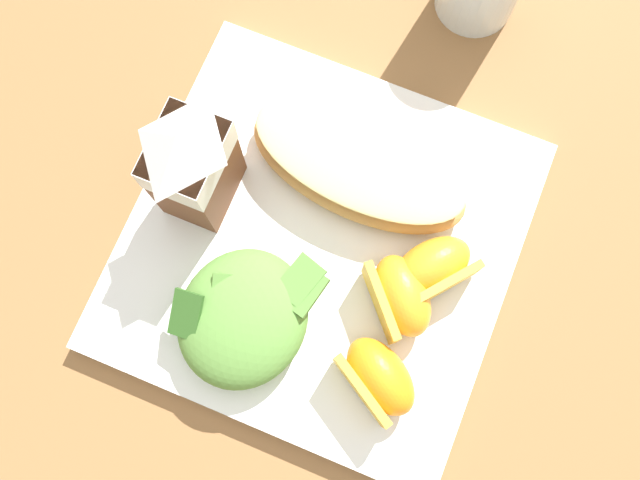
{
  "coord_description": "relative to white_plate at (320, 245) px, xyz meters",
  "views": [
    {
      "loc": [
        -0.1,
        -0.04,
        0.51
      ],
      "look_at": [
        0.0,
        0.0,
        0.03
      ],
      "focal_mm": 38.65,
      "sensor_mm": 36.0,
      "label": 1
    }
  ],
  "objects": [
    {
      "name": "green_salad_pile",
      "position": [
        -0.07,
        0.03,
        0.03
      ],
      "size": [
        0.11,
        0.1,
        0.04
      ],
      "color": "#5B8E3D",
      "rests_on": "white_plate"
    },
    {
      "name": "cheesy_pizza_bread",
      "position": [
        0.06,
        -0.01,
        0.03
      ],
      "size": [
        0.09,
        0.18,
        0.04
      ],
      "color": "tan",
      "rests_on": "white_plate"
    },
    {
      "name": "ground",
      "position": [
        0.0,
        0.0,
        -0.01
      ],
      "size": [
        3.0,
        3.0,
        0.0
      ],
      "primitive_type": "plane",
      "color": "olive"
    },
    {
      "name": "orange_wedge_front",
      "position": [
        -0.08,
        -0.07,
        0.03
      ],
      "size": [
        0.06,
        0.07,
        0.04
      ],
      "color": "orange",
      "rests_on": "white_plate"
    },
    {
      "name": "milk_carton",
      "position": [
        0.01,
        0.1,
        0.07
      ],
      "size": [
        0.06,
        0.05,
        0.11
      ],
      "color": "brown",
      "rests_on": "white_plate"
    },
    {
      "name": "orange_wedge_middle",
      "position": [
        -0.02,
        -0.07,
        0.03
      ],
      "size": [
        0.07,
        0.07,
        0.04
      ],
      "color": "orange",
      "rests_on": "white_plate"
    },
    {
      "name": "white_plate",
      "position": [
        0.0,
        0.0,
        0.0
      ],
      "size": [
        0.28,
        0.28,
        0.02
      ],
      "primitive_type": "cube",
      "color": "white",
      "rests_on": "ground"
    },
    {
      "name": "orange_wedge_rear",
      "position": [
        0.01,
        -0.08,
        0.03
      ],
      "size": [
        0.07,
        0.07,
        0.04
      ],
      "color": "orange",
      "rests_on": "white_plate"
    }
  ]
}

